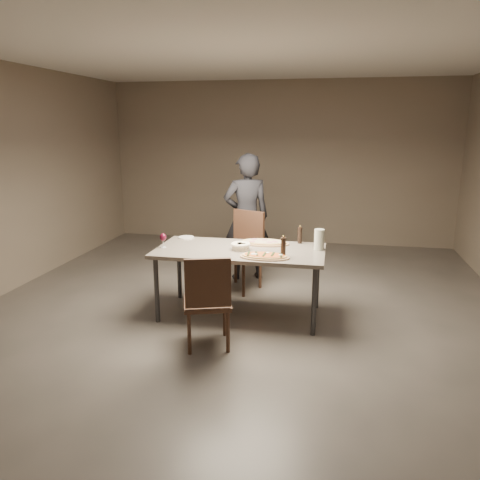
% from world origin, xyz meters
% --- Properties ---
extents(room, '(7.00, 7.00, 7.00)m').
position_xyz_m(room, '(0.00, 0.00, 1.40)').
color(room, '#5A544D').
rests_on(room, ground).
extents(dining_table, '(1.80, 0.90, 0.75)m').
position_xyz_m(dining_table, '(0.00, 0.00, 0.69)').
color(dining_table, '#70665C').
rests_on(dining_table, ground).
extents(zucchini_pizza, '(0.50, 0.28, 0.05)m').
position_xyz_m(zucchini_pizza, '(0.31, -0.28, 0.77)').
color(zucchini_pizza, tan).
rests_on(zucchini_pizza, dining_table).
extents(ham_pizza, '(0.56, 0.31, 0.04)m').
position_xyz_m(ham_pizza, '(0.22, 0.28, 0.77)').
color(ham_pizza, tan).
rests_on(ham_pizza, dining_table).
extents(bread_basket, '(0.21, 0.21, 0.08)m').
position_xyz_m(bread_basket, '(0.01, -0.03, 0.79)').
color(bread_basket, beige).
rests_on(bread_basket, dining_table).
extents(oil_dish, '(0.11, 0.11, 0.01)m').
position_xyz_m(oil_dish, '(0.07, 0.26, 0.76)').
color(oil_dish, white).
rests_on(oil_dish, dining_table).
extents(pepper_mill_left, '(0.06, 0.06, 0.23)m').
position_xyz_m(pepper_mill_left, '(0.49, -0.23, 0.86)').
color(pepper_mill_left, black).
rests_on(pepper_mill_left, dining_table).
extents(pepper_mill_right, '(0.05, 0.05, 0.20)m').
position_xyz_m(pepper_mill_right, '(0.61, 0.38, 0.85)').
color(pepper_mill_right, black).
rests_on(pepper_mill_right, dining_table).
extents(carafe, '(0.11, 0.11, 0.22)m').
position_xyz_m(carafe, '(0.83, 0.14, 0.86)').
color(carafe, silver).
rests_on(carafe, dining_table).
extents(wine_glass, '(0.07, 0.07, 0.16)m').
position_xyz_m(wine_glass, '(-0.83, -0.10, 0.86)').
color(wine_glass, silver).
rests_on(wine_glass, dining_table).
extents(side_plate, '(0.18, 0.18, 0.01)m').
position_xyz_m(side_plate, '(-0.73, 0.38, 0.76)').
color(side_plate, white).
rests_on(side_plate, dining_table).
extents(chair_near, '(0.54, 0.54, 0.91)m').
position_xyz_m(chair_near, '(-0.13, -0.86, 0.51)').
color(chair_near, '#3E261A').
rests_on(chair_near, ground).
extents(chair_far, '(0.61, 0.61, 0.99)m').
position_xyz_m(chair_far, '(-0.13, 0.89, 0.56)').
color(chair_far, '#3E261A').
rests_on(chair_far, ground).
extents(diner, '(0.73, 0.61, 1.69)m').
position_xyz_m(diner, '(-0.17, 1.28, 0.85)').
color(diner, black).
rests_on(diner, ground).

